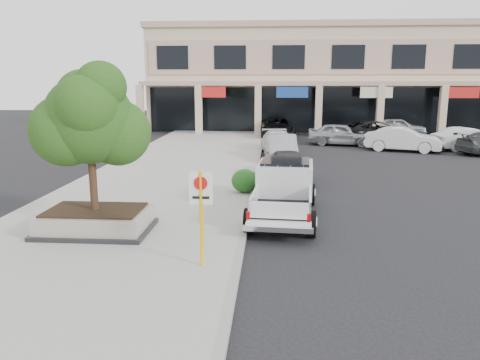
# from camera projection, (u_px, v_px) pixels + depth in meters

# --- Properties ---
(ground) EXTENTS (120.00, 120.00, 0.00)m
(ground) POSITION_uv_depth(u_px,v_px,m) (298.00, 247.00, 12.89)
(ground) COLOR black
(ground) RESTS_ON ground
(sidewalk) EXTENTS (8.00, 52.00, 0.15)m
(sidewalk) POSITION_uv_depth(u_px,v_px,m) (155.00, 191.00, 19.11)
(sidewalk) COLOR gray
(sidewalk) RESTS_ON ground
(curb) EXTENTS (0.20, 52.00, 0.15)m
(curb) POSITION_uv_depth(u_px,v_px,m) (252.00, 193.00, 18.84)
(curb) COLOR gray
(curb) RESTS_ON ground
(strip_mall) EXTENTS (40.55, 12.43, 9.50)m
(strip_mall) POSITION_uv_depth(u_px,v_px,m) (366.00, 78.00, 44.47)
(strip_mall) COLOR #C8A78D
(strip_mall) RESTS_ON ground
(planter) EXTENTS (3.20, 2.20, 0.68)m
(planter) POSITION_uv_depth(u_px,v_px,m) (96.00, 220.00, 13.72)
(planter) COLOR black
(planter) RESTS_ON sidewalk
(planter_tree) EXTENTS (2.90, 2.55, 4.00)m
(planter_tree) POSITION_uv_depth(u_px,v_px,m) (96.00, 120.00, 13.25)
(planter_tree) COLOR black
(planter_tree) RESTS_ON planter
(no_parking_sign) EXTENTS (0.55, 0.09, 2.30)m
(no_parking_sign) POSITION_uv_depth(u_px,v_px,m) (201.00, 205.00, 10.94)
(no_parking_sign) COLOR yellow
(no_parking_sign) RESTS_ON sidewalk
(hedge) EXTENTS (1.10, 0.99, 0.93)m
(hedge) POSITION_uv_depth(u_px,v_px,m) (245.00, 181.00, 18.50)
(hedge) COLOR #144716
(hedge) RESTS_ON sidewalk
(pickup_truck) EXTENTS (2.52, 5.82, 1.79)m
(pickup_truck) POSITION_uv_depth(u_px,v_px,m) (284.00, 192.00, 15.49)
(pickup_truck) COLOR silver
(pickup_truck) RESTS_ON ground
(curb_car_a) EXTENTS (1.94, 4.28, 1.43)m
(curb_car_a) POSITION_uv_depth(u_px,v_px,m) (288.00, 166.00, 21.09)
(curb_car_a) COLOR #2C2E31
(curb_car_a) RESTS_ON ground
(curb_car_b) EXTENTS (1.67, 4.51, 1.47)m
(curb_car_b) POSITION_uv_depth(u_px,v_px,m) (282.00, 148.00, 26.83)
(curb_car_b) COLOR #97999F
(curb_car_b) RESTS_ON ground
(curb_car_c) EXTENTS (2.44, 4.96, 1.39)m
(curb_car_c) POSITION_uv_depth(u_px,v_px,m) (278.00, 143.00, 29.45)
(curb_car_c) COLOR silver
(curb_car_c) RESTS_ON ground
(curb_car_d) EXTENTS (3.04, 5.94, 1.60)m
(curb_car_d) POSITION_uv_depth(u_px,v_px,m) (277.00, 128.00, 37.75)
(curb_car_d) COLOR black
(curb_car_d) RESTS_ON ground
(lot_car_a) EXTENTS (4.92, 2.83, 1.58)m
(lot_car_a) POSITION_uv_depth(u_px,v_px,m) (341.00, 134.00, 33.21)
(lot_car_a) COLOR #96989E
(lot_car_a) RESTS_ON ground
(lot_car_b) EXTENTS (5.03, 3.02, 1.57)m
(lot_car_b) POSITION_uv_depth(u_px,v_px,m) (403.00, 139.00, 30.37)
(lot_car_b) COLOR silver
(lot_car_b) RESTS_ON ground
(lot_car_d) EXTENTS (6.55, 4.74, 1.66)m
(lot_car_d) POSITION_uv_depth(u_px,v_px,m) (375.00, 132.00, 34.29)
(lot_car_d) COLOR black
(lot_car_d) RESTS_ON ground
(lot_car_e) EXTENTS (4.68, 2.24, 1.54)m
(lot_car_e) POSITION_uv_depth(u_px,v_px,m) (398.00, 127.00, 38.62)
(lot_car_e) COLOR #A8ACB0
(lot_car_e) RESTS_ON ground
(lot_car_f) EXTENTS (4.77, 2.71, 1.49)m
(lot_car_f) POSITION_uv_depth(u_px,v_px,m) (467.00, 139.00, 30.98)
(lot_car_f) COLOR silver
(lot_car_f) RESTS_ON ground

